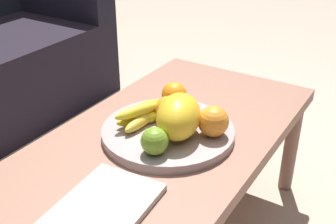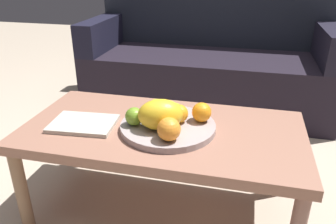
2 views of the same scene
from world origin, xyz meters
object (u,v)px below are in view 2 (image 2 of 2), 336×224
object	(u,v)px
couch	(208,64)
orange_right	(169,129)
melon_large_front	(160,115)
fruit_bowl	(168,127)
orange_left	(202,112)
apple_front	(134,116)
banana_bunch	(167,108)
orange_front	(179,114)
magazine	(83,124)
coffee_table	(163,138)

from	to	relation	value
couch	orange_right	xyz separation A→B (m)	(0.03, -1.37, 0.17)
couch	melon_large_front	distance (m)	1.31
fruit_bowl	orange_left	size ratio (longest dim) A/B	4.83
fruit_bowl	melon_large_front	size ratio (longest dim) A/B	2.20
orange_left	apple_front	distance (m)	0.26
couch	banana_bunch	distance (m)	1.19
couch	fruit_bowl	bearing A→B (deg)	-89.90
orange_left	orange_right	xyz separation A→B (m)	(-0.09, -0.18, 0.00)
orange_front	banana_bunch	size ratio (longest dim) A/B	0.43
fruit_bowl	orange_front	xyz separation A→B (m)	(0.04, 0.03, 0.05)
melon_large_front	banana_bunch	distance (m)	0.12
fruit_bowl	apple_front	xyz separation A→B (m)	(-0.12, -0.04, 0.05)
orange_right	magazine	xyz separation A→B (m)	(-0.37, 0.08, -0.06)
fruit_bowl	orange_front	size ratio (longest dim) A/B	5.15
melon_large_front	orange_right	size ratio (longest dim) A/B	2.00
orange_left	fruit_bowl	bearing A→B (deg)	-155.93
melon_large_front	magazine	world-z (taller)	melon_large_front
orange_front	melon_large_front	bearing A→B (deg)	-128.26
orange_left	magazine	xyz separation A→B (m)	(-0.46, -0.10, -0.06)
fruit_bowl	melon_large_front	bearing A→B (deg)	-112.31
orange_front	apple_front	distance (m)	0.17
couch	magazine	bearing A→B (deg)	-104.38
couch	fruit_bowl	size ratio (longest dim) A/B	4.62
melon_large_front	magazine	distance (m)	0.33
melon_large_front	banana_bunch	size ratio (longest dim) A/B	1.00
banana_bunch	couch	bearing A→B (deg)	89.08
orange_left	orange_right	distance (m)	0.20
coffee_table	magazine	xyz separation A→B (m)	(-0.31, -0.06, 0.05)
coffee_table	couch	world-z (taller)	couch
melon_large_front	orange_front	size ratio (longest dim) A/B	2.34
banana_bunch	magazine	size ratio (longest dim) A/B	0.67
banana_bunch	coffee_table	bearing A→B (deg)	-94.56
fruit_bowl	magazine	distance (m)	0.34
orange_front	magazine	bearing A→B (deg)	-169.11
fruit_bowl	magazine	bearing A→B (deg)	-172.32
orange_front	banana_bunch	bearing A→B (deg)	140.78
couch	apple_front	world-z (taller)	couch
coffee_table	apple_front	world-z (taller)	apple_front
coffee_table	banana_bunch	world-z (taller)	banana_bunch
apple_front	magazine	world-z (taller)	apple_front
melon_large_front	banana_bunch	xyz separation A→B (m)	(-0.00, 0.12, -0.03)
fruit_bowl	couch	bearing A→B (deg)	90.10
melon_large_front	orange_left	distance (m)	0.17
orange_right	banana_bunch	bearing A→B (deg)	105.33
couch	banana_bunch	xyz separation A→B (m)	(-0.02, -1.18, 0.16)
fruit_bowl	apple_front	size ratio (longest dim) A/B	5.25
coffee_table	orange_front	bearing A→B (deg)	11.38
apple_front	magazine	bearing A→B (deg)	-177.94
coffee_table	banana_bunch	size ratio (longest dim) A/B	6.57
couch	magazine	world-z (taller)	couch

